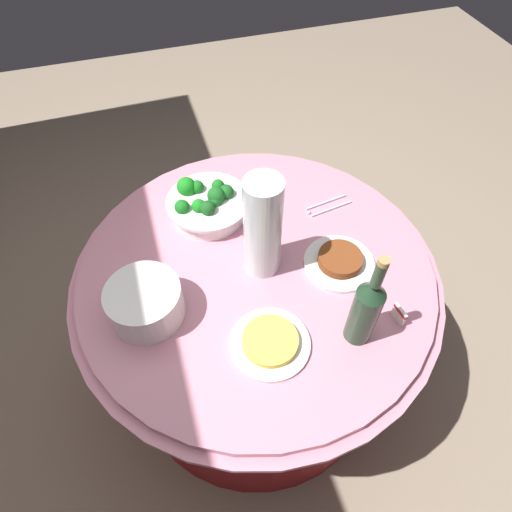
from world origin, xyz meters
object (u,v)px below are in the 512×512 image
(plate_stack, at_px, (145,303))
(decorative_fruit_vase, at_px, (262,232))
(broccoli_bowl, at_px, (207,204))
(food_plate_fried_egg, at_px, (270,342))
(food_plate_stir_fry, at_px, (339,261))
(serving_tongs, at_px, (327,206))
(label_placard_front, at_px, (399,314))
(wine_bottle, at_px, (366,310))

(plate_stack, bearing_deg, decorative_fruit_vase, -78.89)
(broccoli_bowl, relative_size, plate_stack, 1.33)
(food_plate_fried_egg, bearing_deg, food_plate_stir_fry, -55.91)
(plate_stack, relative_size, food_plate_fried_egg, 0.95)
(food_plate_stir_fry, distance_m, food_plate_fried_egg, 0.35)
(broccoli_bowl, height_order, serving_tongs, broccoli_bowl)
(serving_tongs, relative_size, food_plate_fried_egg, 0.76)
(plate_stack, height_order, label_placard_front, plate_stack)
(wine_bottle, relative_size, serving_tongs, 2.00)
(broccoli_bowl, relative_size, decorative_fruit_vase, 0.82)
(wine_bottle, height_order, food_plate_fried_egg, wine_bottle)
(plate_stack, distance_m, food_plate_stir_fry, 0.59)
(wine_bottle, distance_m, label_placard_front, 0.16)
(serving_tongs, bearing_deg, broccoli_bowl, 76.68)
(decorative_fruit_vase, height_order, label_placard_front, decorative_fruit_vase)
(wine_bottle, bearing_deg, label_placard_front, -86.85)
(broccoli_bowl, relative_size, wine_bottle, 0.83)
(wine_bottle, relative_size, decorative_fruit_vase, 0.99)
(food_plate_fried_egg, distance_m, label_placard_front, 0.37)
(decorative_fruit_vase, relative_size, food_plate_fried_egg, 1.55)
(decorative_fruit_vase, bearing_deg, food_plate_stir_fry, -107.26)
(plate_stack, relative_size, wine_bottle, 0.62)
(label_placard_front, bearing_deg, decorative_fruit_vase, 45.43)
(plate_stack, xyz_separation_m, food_plate_fried_egg, (-0.20, -0.30, -0.04))
(plate_stack, height_order, serving_tongs, plate_stack)
(plate_stack, height_order, food_plate_stir_fry, plate_stack)
(broccoli_bowl, relative_size, label_placard_front, 5.09)
(broccoli_bowl, distance_m, wine_bottle, 0.65)
(plate_stack, distance_m, wine_bottle, 0.59)
(serving_tongs, bearing_deg, plate_stack, 110.42)
(food_plate_stir_fry, height_order, label_placard_front, label_placard_front)
(broccoli_bowl, distance_m, decorative_fruit_vase, 0.31)
(food_plate_fried_egg, bearing_deg, serving_tongs, -38.82)
(broccoli_bowl, bearing_deg, serving_tongs, -103.32)
(plate_stack, bearing_deg, label_placard_front, -108.98)
(wine_bottle, xyz_separation_m, food_plate_fried_egg, (0.04, 0.24, -0.12))
(wine_bottle, height_order, label_placard_front, wine_bottle)
(label_placard_front, bearing_deg, food_plate_stir_fry, 18.38)
(serving_tongs, height_order, food_plate_fried_egg, food_plate_fried_egg)
(serving_tongs, distance_m, food_plate_fried_egg, 0.57)
(decorative_fruit_vase, distance_m, food_plate_stir_fry, 0.28)
(serving_tongs, bearing_deg, decorative_fruit_vase, 120.55)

